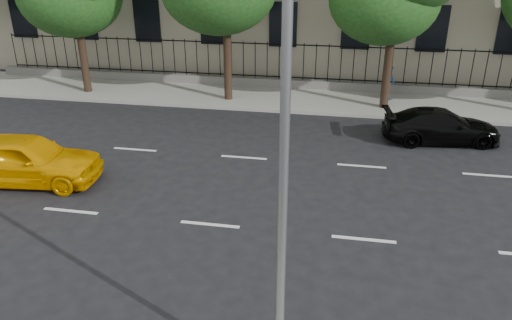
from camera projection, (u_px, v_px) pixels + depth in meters
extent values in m
plane|color=black|center=(180.00, 283.00, 10.96)|extent=(120.00, 120.00, 0.00)
cube|color=gray|center=(274.00, 98.00, 23.52)|extent=(60.00, 4.00, 0.15)
cube|color=slate|center=(279.00, 83.00, 24.93)|extent=(30.00, 0.50, 0.40)
cube|color=black|center=(279.00, 77.00, 24.81)|extent=(28.80, 0.05, 0.05)
cube|color=black|center=(279.00, 44.00, 24.16)|extent=(28.80, 0.05, 0.05)
cylinder|color=slate|center=(284.00, 161.00, 6.80)|extent=(0.14, 0.14, 8.00)
cylinder|color=#382619|center=(84.00, 61.00, 23.63)|extent=(0.36, 0.36, 2.97)
cylinder|color=#382619|center=(228.00, 63.00, 22.42)|extent=(0.36, 0.36, 3.32)
cylinder|color=#382619|center=(387.00, 73.00, 21.32)|extent=(0.36, 0.36, 3.08)
imported|color=#F1A600|center=(25.00, 159.00, 15.21)|extent=(4.70, 2.28, 1.55)
imported|color=black|center=(441.00, 126.00, 18.39)|extent=(4.42, 2.25, 1.23)
imported|color=#1B4A8A|center=(388.00, 82.00, 22.82)|extent=(0.86, 0.94, 1.56)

